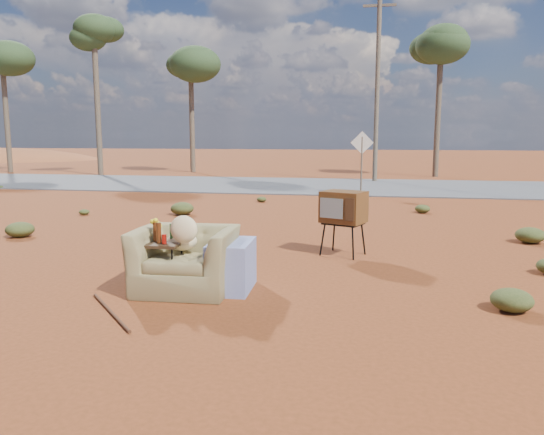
# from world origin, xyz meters

# --- Properties ---
(ground) EXTENTS (140.00, 140.00, 0.00)m
(ground) POSITION_xyz_m (0.00, 0.00, 0.00)
(ground) COLOR brown
(ground) RESTS_ON ground
(highway) EXTENTS (140.00, 7.00, 0.04)m
(highway) POSITION_xyz_m (0.00, 15.00, 0.02)
(highway) COLOR #565659
(highway) RESTS_ON ground
(armchair) EXTENTS (1.54, 1.02, 1.13)m
(armchair) POSITION_xyz_m (-0.48, 0.06, 0.53)
(armchair) COLOR olive
(armchair) RESTS_ON ground
(tv_unit) EXTENTS (0.84, 0.77, 1.11)m
(tv_unit) POSITION_xyz_m (1.36, 2.53, 0.83)
(tv_unit) COLOR black
(tv_unit) RESTS_ON ground
(side_table) EXTENTS (0.48, 0.48, 0.95)m
(side_table) POSITION_xyz_m (-0.87, -0.10, 0.70)
(side_table) COLOR #342313
(side_table) RESTS_ON ground
(rusty_bar) EXTENTS (1.04, 1.16, 0.04)m
(rusty_bar) POSITION_xyz_m (-1.14, -1.02, 0.02)
(rusty_bar) COLOR #542D16
(rusty_bar) RESTS_ON ground
(road_sign) EXTENTS (0.78, 0.06, 2.19)m
(road_sign) POSITION_xyz_m (1.50, 12.00, 1.50)
(road_sign) COLOR brown
(road_sign) RESTS_ON ground
(eucalyptus_far_left) EXTENTS (3.20, 3.20, 7.10)m
(eucalyptus_far_left) POSITION_xyz_m (-18.00, 20.00, 5.94)
(eucalyptus_far_left) COLOR brown
(eucalyptus_far_left) RESTS_ON ground
(eucalyptus_left) EXTENTS (3.20, 3.20, 8.10)m
(eucalyptus_left) POSITION_xyz_m (-12.00, 19.00, 6.92)
(eucalyptus_left) COLOR brown
(eucalyptus_left) RESTS_ON ground
(eucalyptus_near_left) EXTENTS (3.20, 3.20, 6.60)m
(eucalyptus_near_left) POSITION_xyz_m (-8.00, 22.00, 5.45)
(eucalyptus_near_left) COLOR brown
(eucalyptus_near_left) RESTS_ON ground
(eucalyptus_center) EXTENTS (3.20, 3.20, 7.60)m
(eucalyptus_center) POSITION_xyz_m (5.00, 21.00, 6.43)
(eucalyptus_center) COLOR brown
(eucalyptus_center) RESTS_ON ground
(utility_pole_center) EXTENTS (1.40, 0.20, 8.00)m
(utility_pole_center) POSITION_xyz_m (2.00, 17.50, 4.15)
(utility_pole_center) COLOR brown
(utility_pole_center) RESTS_ON ground
(scrub_patch) EXTENTS (17.49, 8.07, 0.33)m
(scrub_patch) POSITION_xyz_m (-0.82, 4.41, 0.14)
(scrub_patch) COLOR #4B4F22
(scrub_patch) RESTS_ON ground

